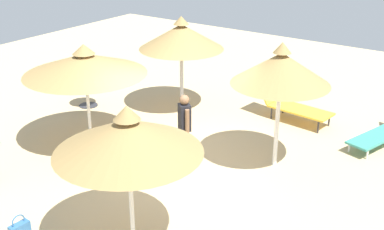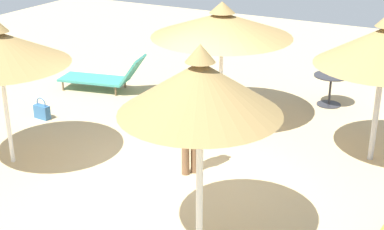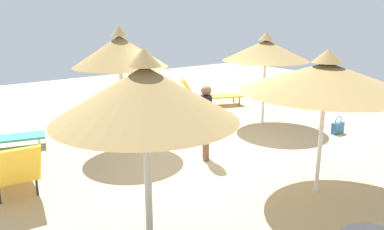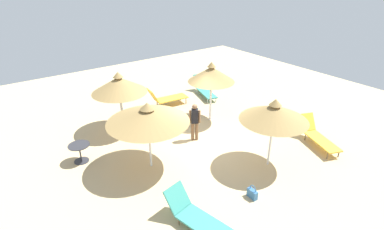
# 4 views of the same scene
# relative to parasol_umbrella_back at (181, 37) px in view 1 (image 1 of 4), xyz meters

# --- Properties ---
(ground) EXTENTS (24.00, 24.00, 0.10)m
(ground) POSITION_rel_parasol_umbrella_back_xyz_m (-2.76, -1.87, -2.08)
(ground) COLOR tan
(parasol_umbrella_back) EXTENTS (2.25, 2.25, 2.57)m
(parasol_umbrella_back) POSITION_rel_parasol_umbrella_back_xyz_m (0.00, 0.00, 0.00)
(parasol_umbrella_back) COLOR #B2B2B7
(parasol_umbrella_back) RESTS_ON ground
(parasol_umbrella_near_left) EXTENTS (2.03, 2.03, 2.71)m
(parasol_umbrella_near_left) POSITION_rel_parasol_umbrella_back_xyz_m (-1.50, -3.58, 0.15)
(parasol_umbrella_near_left) COLOR white
(parasol_umbrella_near_left) RESTS_ON ground
(parasol_umbrella_far_right) EXTENTS (2.28, 2.28, 2.51)m
(parasol_umbrella_far_right) POSITION_rel_parasol_umbrella_back_xyz_m (-5.43, -3.01, -0.00)
(parasol_umbrella_far_right) COLOR white
(parasol_umbrella_far_right) RESTS_ON ground
(parasol_umbrella_near_right) EXTENTS (2.74, 2.74, 2.42)m
(parasol_umbrella_near_right) POSITION_rel_parasol_umbrella_back_xyz_m (-3.08, 0.37, -0.05)
(parasol_umbrella_near_right) COLOR white
(parasol_umbrella_near_right) RESTS_ON ground
(lounge_chair_far_left) EXTENTS (0.89, 2.07, 1.03)m
(lounge_chair_far_left) POSITION_rel_parasol_umbrella_back_xyz_m (0.99, -2.77, -1.58)
(lounge_chair_far_left) COLOR gold
(lounge_chair_far_left) RESTS_ON ground
(person_standing_back) EXTENTS (0.33, 0.38, 1.57)m
(person_standing_back) POSITION_rel_parasol_umbrella_back_xyz_m (-2.53, -1.94, -1.15)
(person_standing_back) COLOR brown
(person_standing_back) RESTS_ON ground
(handbag) EXTENTS (0.36, 0.17, 0.46)m
(handbag) POSITION_rel_parasol_umbrella_back_xyz_m (-6.33, -1.28, -1.87)
(handbag) COLOR #336699
(handbag) RESTS_ON ground
(side_table_round) EXTENTS (0.74, 0.74, 0.68)m
(side_table_round) POSITION_rel_parasol_umbrella_back_xyz_m (-1.35, 2.26, -1.56)
(side_table_round) COLOR #2D2D33
(side_table_round) RESTS_ON ground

